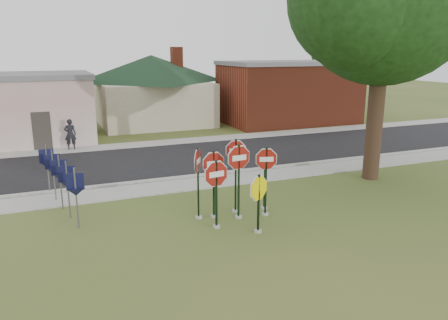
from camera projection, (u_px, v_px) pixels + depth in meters
name	position (u px, v px, depth m)	size (l,w,h in m)	color
ground	(253.00, 233.00, 13.62)	(120.00, 120.00, 0.00)	#3E5520
sidewalk_near	(197.00, 184.00, 18.56)	(60.00, 1.60, 0.06)	#989890
road	(169.00, 160.00, 22.61)	(60.00, 7.00, 0.04)	black
sidewalk_far	(150.00, 144.00, 26.47)	(60.00, 1.60, 0.06)	#989890
curb	(189.00, 177.00, 19.45)	(60.00, 0.20, 0.14)	#989890
stop_sign_center	(239.00, 170.00, 14.46)	(1.13, 0.24, 2.68)	#A19F96
stop_sign_yellow	(259.00, 197.00, 13.41)	(1.00, 0.48, 1.99)	#A19F96
stop_sign_left	(216.00, 185.00, 13.70)	(1.13, 0.24, 2.36)	#A19F96
stop_sign_right	(266.00, 172.00, 14.75)	(0.99, 0.31, 2.51)	#A19F96
stop_sign_back_right	(236.00, 166.00, 15.00)	(0.96, 0.24, 2.72)	#A19F96
stop_sign_back_left	(214.00, 175.00, 14.56)	(1.07, 0.24, 2.44)	#A19F96
stop_sign_far_right	(265.00, 171.00, 15.37)	(0.54, 0.84, 2.33)	#A19F96
stop_sign_far_left	(198.00, 173.00, 14.44)	(0.62, 0.96, 2.58)	#A19F96
route_sign_row	(60.00, 176.00, 15.40)	(1.43, 4.63, 2.00)	#59595E
building_house	(152.00, 76.00, 33.23)	(11.60, 11.60, 6.20)	beige
building_brick	(289.00, 92.00, 34.03)	(10.20, 6.20, 4.75)	maroon
bg_tree_right	(339.00, 50.00, 43.64)	(5.60, 5.60, 8.40)	#312115
pedestrian	(70.00, 134.00, 24.72)	(0.64, 0.42, 1.74)	black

